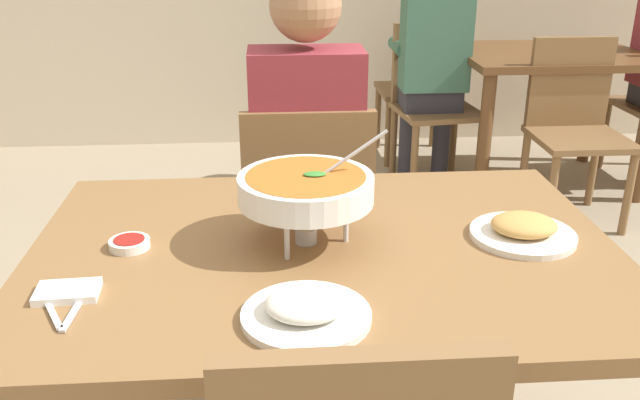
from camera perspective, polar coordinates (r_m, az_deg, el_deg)
dining_table_main at (r=1.58m, az=0.40°, el=-7.31°), size 1.31×0.92×0.76m
chair_diner_main at (r=2.32m, az=-1.08°, el=-1.31°), size 0.44×0.44×0.90m
diner_main at (r=2.26m, az=-1.17°, el=4.50°), size 0.40×0.45×1.31m
curry_bowl at (r=1.50m, az=-1.19°, el=0.90°), size 0.33×0.30×0.26m
rice_plate at (r=1.26m, az=-1.17°, el=-9.12°), size 0.24×0.24×0.06m
appetizer_plate at (r=1.63m, az=16.56°, el=-2.39°), size 0.24×0.24×0.06m
sauce_dish at (r=1.58m, az=-15.57°, el=-3.49°), size 0.09×0.09×0.02m
napkin_folded at (r=1.43m, az=-20.27°, el=-7.18°), size 0.12×0.09×0.02m
fork_utensil at (r=1.39m, az=-21.57°, el=-8.32°), size 0.09×0.16×0.01m
spoon_utensil at (r=1.38m, az=-19.57°, el=-8.35°), size 0.02×0.17×0.01m
dining_table_far at (r=4.09m, az=18.45°, el=9.74°), size 1.00×0.80×0.76m
chair_bg_left at (r=4.01m, az=9.34°, el=8.66°), size 0.49×0.49×0.90m
chair_bg_right at (r=4.43m, az=9.05°, el=9.97°), size 0.45×0.45×0.90m
chair_bg_corner at (r=3.68m, az=20.38°, el=6.33°), size 0.44×0.44×0.90m
patron_bg_left at (r=3.88m, az=9.38°, el=11.76°), size 0.40×0.45×1.31m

